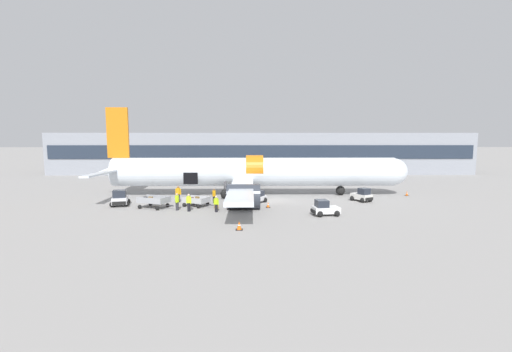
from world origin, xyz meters
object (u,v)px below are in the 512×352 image
Objects in this scene: airplane at (251,173)px; ground_crew_loader_b at (178,194)px; ground_crew_loader_a at (189,202)px; baggage_tug_rear at (362,196)px; ground_crew_driver at (177,201)px; baggage_tug_lead at (120,199)px; ground_crew_supervisor at (216,204)px; baggage_cart_queued at (154,202)px; ground_crew_helper at (214,195)px; baggage_cart_loading at (197,202)px; baggage_tug_mid at (325,209)px; suitcase_on_tarmac_upright at (216,206)px; baggage_tug_spare at (256,197)px.

ground_crew_loader_b is (-8.07, -4.60, -1.85)m from airplane.
airplane reaches higher than ground_crew_loader_a.
ground_crew_driver is at bearing -166.98° from baggage_tug_rear.
ground_crew_driver is (6.55, -2.41, 0.19)m from baggage_tug_lead.
ground_crew_loader_a is 1.09× the size of ground_crew_supervisor.
ground_crew_helper reaches higher than baggage_cart_queued.
ground_crew_helper is at bearing 24.20° from baggage_cart_queued.
baggage_cart_queued is 3.68m from ground_crew_loader_b.
baggage_tug_lead is at bearing 177.31° from baggage_cart_loading.
baggage_tug_lead reaches higher than baggage_cart_loading.
baggage_tug_mid is at bearing -129.21° from baggage_tug_rear.
ground_crew_helper reaches higher than baggage_tug_mid.
baggage_cart_loading is 5.40× the size of suitcase_on_tarmac_upright.
ground_crew_supervisor is at bearing -12.52° from ground_crew_driver.
ground_crew_loader_a is 2.69× the size of suitcase_on_tarmac_upright.
baggage_tug_mid reaches higher than baggage_cart_loading.
baggage_tug_spare is 4.59m from ground_crew_helper.
suitcase_on_tarmac_upright is at bearing -166.85° from baggage_tug_rear.
ground_crew_loader_b reaches higher than baggage_tug_rear.
baggage_tug_mid is 13.05m from ground_crew_loader_a.
baggage_tug_rear is 20.42m from ground_crew_driver.
ground_crew_driver is at bearing -152.70° from baggage_tug_spare.
ground_crew_loader_b is (1.79, 3.20, 0.36)m from baggage_cart_queued.
ground_crew_loader_a is at bearing -20.46° from baggage_tug_lead.
ground_crew_driver is at bearing -23.88° from baggage_cart_queued.
baggage_cart_queued is 6.41m from ground_crew_helper.
airplane is 60.00× the size of suitcase_on_tarmac_upright.
ground_crew_driver reaches higher than ground_crew_supervisor.
airplane is at bearing 38.38° from baggage_cart_queued.
baggage_tug_spare is 6.27m from ground_crew_supervisor.
baggage_cart_queued is (-4.19, -0.88, 0.14)m from baggage_cart_loading.
ground_crew_helper is at bearing 46.61° from baggage_cart_loading.
ground_crew_helper is at bearing -177.15° from baggage_tug_rear.
ground_crew_supervisor is at bearing -128.22° from baggage_tug_spare.
ground_crew_supervisor is at bearing -108.61° from airplane.
baggage_tug_spare is at bearing -83.41° from airplane.
baggage_cart_queued is at bearing -164.46° from baggage_tug_spare.
baggage_tug_lead is 1.56× the size of ground_crew_driver.
baggage_tug_rear reaches higher than baggage_cart_loading.
ground_crew_loader_a is at bearing -23.23° from baggage_cart_queued.
baggage_tug_lead is 6.07m from ground_crew_loader_b.
baggage_tug_spare is 8.65m from ground_crew_loader_b.
ground_crew_driver is at bearing -167.55° from suitcase_on_tarmac_upright.
airplane is at bearing 71.39° from ground_crew_supervisor.
baggage_tug_spare is 5.18m from suitcase_on_tarmac_upright.
ground_crew_supervisor reaches higher than baggage_tug_mid.
airplane is 13.55× the size of baggage_tug_spare.
baggage_cart_queued is 2.84m from ground_crew_driver.
baggage_tug_mid is 10.88m from suitcase_on_tarmac_upright.
ground_crew_driver is (-19.89, -4.60, 0.27)m from baggage_tug_rear.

